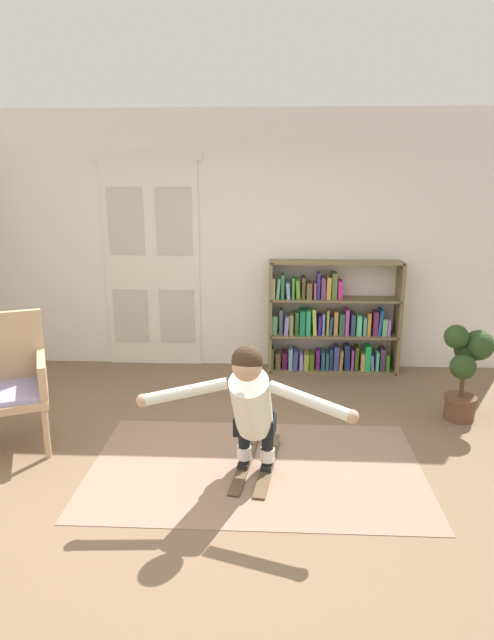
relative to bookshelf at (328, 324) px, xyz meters
name	(u,v)px	position (x,y,z in m)	size (l,w,h in m)	color
ground_plane	(230,479)	(-0.93, -2.39, -0.55)	(7.20, 7.20, 0.00)	brown
back_wall	(247,243)	(-0.93, 0.21, 0.90)	(6.00, 0.10, 2.90)	silver
double_door	(152,262)	(-2.03, 0.15, 0.68)	(1.22, 0.05, 2.45)	beige
rug	(256,468)	(-0.75, -2.23, -0.55)	(2.54, 1.54, 0.01)	#8F6F5B
bookshelf	(328,324)	(0.00, 0.00, 0.00)	(1.48, 0.30, 1.27)	brown
wicker_chair	(7,379)	(-2.78, -1.94, 0.03)	(0.79, 0.79, 1.10)	tan
potted_plant	(466,364)	(1.12, -1.26, -0.02)	(0.45, 0.40, 0.90)	brown
skis_pair	(256,463)	(-0.74, -2.20, -0.53)	(0.38, 0.90, 0.07)	brown
person_skier	(251,402)	(-0.77, -2.43, 0.08)	(1.48, 0.72, 1.03)	white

